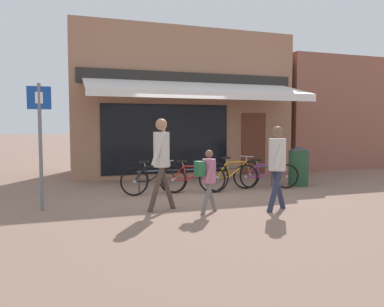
{
  "coord_description": "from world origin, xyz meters",
  "views": [
    {
      "loc": [
        -2.92,
        -8.78,
        1.65
      ],
      "look_at": [
        -0.33,
        -0.95,
        1.05
      ],
      "focal_mm": 35.0,
      "sensor_mm": 36.0,
      "label": 1
    }
  ],
  "objects": [
    {
      "name": "pedestrian_child",
      "position": [
        -0.42,
        -2.18,
        0.75
      ],
      "size": [
        0.48,
        0.44,
        1.22
      ],
      "rotation": [
        0.0,
        0.0,
        0.09
      ],
      "color": "slate",
      "rests_on": "ground_plane"
    },
    {
      "name": "pedestrian_second_adult",
      "position": [
        0.94,
        -2.4,
        1.01
      ],
      "size": [
        0.55,
        0.57,
        1.67
      ],
      "rotation": [
        0.0,
        0.0,
        0.09
      ],
      "color": "#282D47",
      "rests_on": "ground_plane"
    },
    {
      "name": "bicycle_orange",
      "position": [
        1.14,
        0.03,
        0.39
      ],
      "size": [
        1.79,
        0.68,
        0.88
      ],
      "rotation": [
        -0.03,
        0.0,
        0.29
      ],
      "color": "black",
      "rests_on": "ground_plane"
    },
    {
      "name": "shop_front",
      "position": [
        0.88,
        4.26,
        2.43
      ],
      "size": [
        7.51,
        4.88,
        4.86
      ],
      "color": "#9E7056",
      "rests_on": "ground_plane"
    },
    {
      "name": "bicycle_red",
      "position": [
        -0.02,
        -0.03,
        0.36
      ],
      "size": [
        1.65,
        0.55,
        0.84
      ],
      "rotation": [
        -0.15,
        0.0,
        -0.24
      ],
      "color": "black",
      "rests_on": "ground_plane"
    },
    {
      "name": "pedestrian_adult",
      "position": [
        -1.21,
        -1.7,
        1.13
      ],
      "size": [
        0.61,
        0.51,
        1.81
      ],
      "rotation": [
        0.0,
        0.0,
        -0.05
      ],
      "color": "#47382D",
      "rests_on": "ground_plane"
    },
    {
      "name": "bike_rack_rail",
      "position": [
        0.54,
        0.23,
        0.48
      ],
      "size": [
        3.79,
        0.04,
        0.57
      ],
      "color": "#47494F",
      "rests_on": "ground_plane"
    },
    {
      "name": "parking_sign",
      "position": [
        -3.44,
        -0.97,
        1.52
      ],
      "size": [
        0.44,
        0.07,
        2.48
      ],
      "color": "slate",
      "rests_on": "ground_plane"
    },
    {
      "name": "bicycle_purple",
      "position": [
        2.02,
        -0.08,
        0.36
      ],
      "size": [
        1.71,
        0.68,
        0.81
      ],
      "rotation": [
        0.07,
        0.0,
        -0.27
      ],
      "color": "black",
      "rests_on": "ground_plane"
    },
    {
      "name": "litter_bin",
      "position": [
        3.14,
        0.1,
        0.55
      ],
      "size": [
        0.56,
        0.56,
        1.1
      ],
      "color": "#23472D",
      "rests_on": "ground_plane"
    },
    {
      "name": "ground_plane",
      "position": [
        0.0,
        0.0,
        0.0
      ],
      "size": [
        160.0,
        160.0,
        0.0
      ],
      "primitive_type": "plane",
      "color": "#846656"
    },
    {
      "name": "neighbour_building",
      "position": [
        8.1,
        4.78,
        2.16
      ],
      "size": [
        6.53,
        4.0,
        4.32
      ],
      "color": "#8E5647",
      "rests_on": "ground_plane"
    },
    {
      "name": "bicycle_black",
      "position": [
        -0.95,
        0.05,
        0.37
      ],
      "size": [
        1.71,
        0.52,
        0.84
      ],
      "rotation": [
        -0.08,
        0.0,
        0.08
      ],
      "color": "black",
      "rests_on": "ground_plane"
    }
  ]
}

